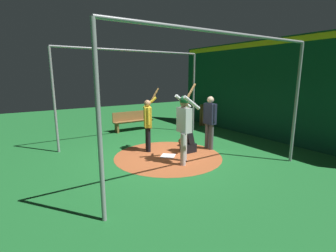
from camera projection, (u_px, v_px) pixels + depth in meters
ground_plane at (168, 156)px, 7.59m from camera, size 25.47×25.47×0.00m
dirt_circle at (168, 156)px, 7.59m from camera, size 3.29×3.29×0.01m
home_plate at (168, 156)px, 7.59m from camera, size 0.59×0.59×0.01m
batter at (184, 122)px, 6.79m from camera, size 0.68×0.49×2.23m
catcher at (187, 141)px, 7.94m from camera, size 0.58×0.40×0.94m
umpire at (210, 120)px, 8.16m from camera, size 0.22×0.49×1.77m
visitor at (148, 122)px, 7.94m from camera, size 0.65×0.52×2.04m
back_wall at (264, 89)px, 9.54m from camera, size 0.22×9.47×3.77m
cage_frame at (168, 81)px, 7.12m from camera, size 5.60×4.63×3.33m
bat_rack at (207, 115)px, 12.17m from camera, size 0.82×0.20×1.05m
bench at (133, 120)px, 11.04m from camera, size 1.82×0.36×0.85m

